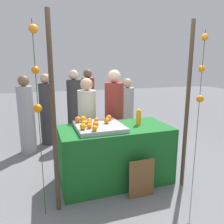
{
  "coord_description": "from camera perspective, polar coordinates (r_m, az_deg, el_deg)",
  "views": [
    {
      "loc": [
        -1.05,
        -2.95,
        1.76
      ],
      "look_at": [
        0.0,
        0.15,
        1.05
      ],
      "focal_mm": 35.23,
      "sensor_mm": 36.0,
      "label": 1
    }
  ],
  "objects": [
    {
      "name": "ground_plane",
      "position": [
        3.6,
        0.8,
        -17.1
      ],
      "size": [
        24.0,
        24.0,
        0.0
      ],
      "primitive_type": "plane",
      "color": "slate"
    },
    {
      "name": "stall_counter",
      "position": [
        3.41,
        0.82,
        -10.85
      ],
      "size": [
        1.65,
        0.82,
        0.85
      ],
      "primitive_type": "cube",
      "color": "#196023",
      "rests_on": "ground_plane"
    },
    {
      "name": "orange_tray",
      "position": [
        3.19,
        -3.36,
        -3.8
      ],
      "size": [
        0.67,
        0.69,
        0.06
      ],
      "primitive_type": "cube",
      "color": "#9EA0A5",
      "rests_on": "stall_counter"
    },
    {
      "name": "orange_0",
      "position": [
        3.34,
        -7.53,
        -1.82
      ],
      "size": [
        0.09,
        0.09,
        0.09
      ],
      "primitive_type": "sphere",
      "color": "orange",
      "rests_on": "orange_tray"
    },
    {
      "name": "orange_1",
      "position": [
        2.87,
        -4.53,
        -4.26
      ],
      "size": [
        0.07,
        0.07,
        0.07
      ],
      "primitive_type": "sphere",
      "color": "orange",
      "rests_on": "orange_tray"
    },
    {
      "name": "orange_2",
      "position": [
        3.33,
        -8.89,
        -1.94
      ],
      "size": [
        0.09,
        0.09,
        0.09
      ],
      "primitive_type": "sphere",
      "color": "orange",
      "rests_on": "orange_tray"
    },
    {
      "name": "orange_3",
      "position": [
        3.4,
        -0.81,
        -1.48
      ],
      "size": [
        0.09,
        0.09,
        0.09
      ],
      "primitive_type": "sphere",
      "color": "orange",
      "rests_on": "orange_tray"
    },
    {
      "name": "orange_4",
      "position": [
        3.04,
        -4.25,
        -3.24
      ],
      "size": [
        0.08,
        0.08,
        0.08
      ],
      "primitive_type": "sphere",
      "color": "orange",
      "rests_on": "orange_tray"
    },
    {
      "name": "orange_5",
      "position": [
        3.12,
        -7.34,
        -2.92
      ],
      "size": [
        0.08,
        0.08,
        0.08
      ],
      "primitive_type": "sphere",
      "color": "orange",
      "rests_on": "orange_tray"
    },
    {
      "name": "orange_6",
      "position": [
        2.95,
        -7.59,
        -3.79
      ],
      "size": [
        0.08,
        0.08,
        0.08
      ],
      "primitive_type": "sphere",
      "color": "orange",
      "rests_on": "orange_tray"
    },
    {
      "name": "orange_7",
      "position": [
        3.0,
        -5.9,
        -3.59
      ],
      "size": [
        0.07,
        0.07,
        0.07
      ],
      "primitive_type": "sphere",
      "color": "orange",
      "rests_on": "orange_tray"
    },
    {
      "name": "orange_8",
      "position": [
        3.25,
        -5.89,
        -2.28
      ],
      "size": [
        0.08,
        0.08,
        0.08
      ],
      "primitive_type": "sphere",
      "color": "orange",
      "rests_on": "orange_tray"
    },
    {
      "name": "orange_9",
      "position": [
        3.12,
        -5.98,
        -2.96
      ],
      "size": [
        0.08,
        0.08,
        0.08
      ],
      "primitive_type": "sphere",
      "color": "orange",
      "rests_on": "orange_tray"
    },
    {
      "name": "orange_10",
      "position": [
        3.3,
        -4.12,
        -2.07
      ],
      "size": [
        0.07,
        0.07,
        0.07
      ],
      "primitive_type": "sphere",
      "color": "orange",
      "rests_on": "orange_tray"
    },
    {
      "name": "orange_11",
      "position": [
        3.24,
        -1.41,
        -2.23
      ],
      "size": [
        0.08,
        0.08,
        0.08
      ],
      "primitive_type": "sphere",
      "color": "orange",
      "rests_on": "orange_tray"
    },
    {
      "name": "juice_bottle",
      "position": [
        3.41,
        6.89,
        -1.37
      ],
      "size": [
        0.08,
        0.08,
        0.24
      ],
      "color": "orange",
      "rests_on": "stall_counter"
    },
    {
      "name": "chalkboard_sign",
      "position": [
        3.1,
        7.63,
        -16.83
      ],
      "size": [
        0.36,
        0.03,
        0.55
      ],
      "color": "brown",
      "rests_on": "ground_plane"
    },
    {
      "name": "vendor_left",
      "position": [
        3.86,
        -6.4,
        -3.51
      ],
      "size": [
        0.31,
        0.31,
        1.54
      ],
      "color": "beige",
      "rests_on": "ground_plane"
    },
    {
      "name": "vendor_right",
      "position": [
        3.97,
        0.54,
        -2.1
      ],
      "size": [
        0.34,
        0.34,
        1.67
      ],
      "color": "maroon",
      "rests_on": "ground_plane"
    },
    {
      "name": "crowd_person_0",
      "position": [
        5.07,
        -16.47,
        0.02
      ],
      "size": [
        0.32,
        0.32,
        1.57
      ],
      "color": "#333338",
      "rests_on": "ground_plane"
    },
    {
      "name": "crowd_person_1",
      "position": [
        4.89,
        3.89,
        -0.51
      ],
      "size": [
        0.29,
        0.29,
        1.47
      ],
      "color": "#99999E",
      "rests_on": "ground_plane"
    },
    {
      "name": "crowd_person_2",
      "position": [
        5.11,
        -9.66,
        0.85
      ],
      "size": [
        0.33,
        0.33,
        1.65
      ],
      "color": "#333338",
      "rests_on": "ground_plane"
    },
    {
      "name": "crowd_person_3",
      "position": [
        5.73,
        -6.17,
        2.17
      ],
      "size": [
        0.33,
        0.33,
        1.65
      ],
      "color": "maroon",
      "rests_on": "ground_plane"
    },
    {
      "name": "crowd_person_4",
      "position": [
        4.7,
        -21.3,
        -1.33
      ],
      "size": [
        0.31,
        0.31,
        1.56
      ],
      "color": "#99999E",
      "rests_on": "ground_plane"
    },
    {
      "name": "canopy_post_left",
      "position": [
        2.58,
        -14.93,
        -1.55
      ],
      "size": [
        0.06,
        0.06,
        2.33
      ],
      "primitive_type": "cylinder",
      "color": "#473828",
      "rests_on": "ground_plane"
    },
    {
      "name": "canopy_post_right",
      "position": [
        3.23,
        18.91,
        0.94
      ],
      "size": [
        0.06,
        0.06,
        2.33
      ],
      "primitive_type": "cylinder",
      "color": "#473828",
      "rests_on": "ground_plane"
    },
    {
      "name": "garland_strand_left",
      "position": [
        2.45,
        -19.17,
        8.77
      ],
      "size": [
        0.11,
        0.11,
        2.21
      ],
      "color": "#2D4C23",
      "rests_on": "ground_plane"
    },
    {
      "name": "garland_strand_right",
      "position": [
        3.23,
        22.25,
        8.9
      ],
      "size": [
        0.1,
        0.1,
        2.21
      ],
      "color": "#2D4C23",
      "rests_on": "ground_plane"
    }
  ]
}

